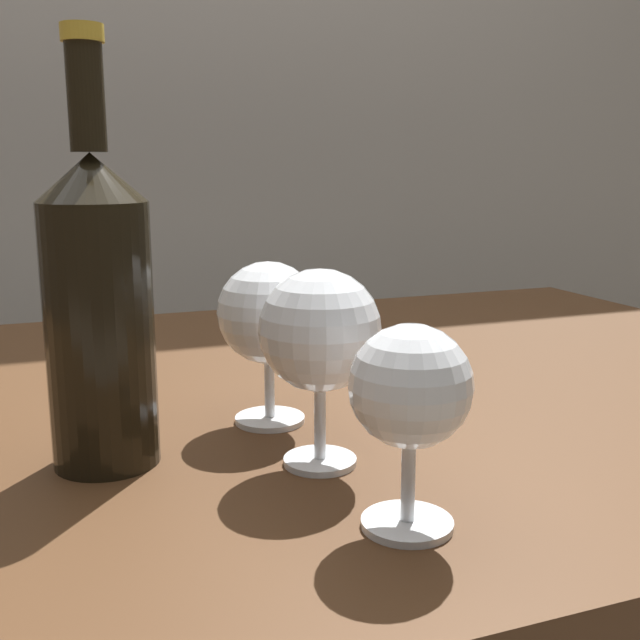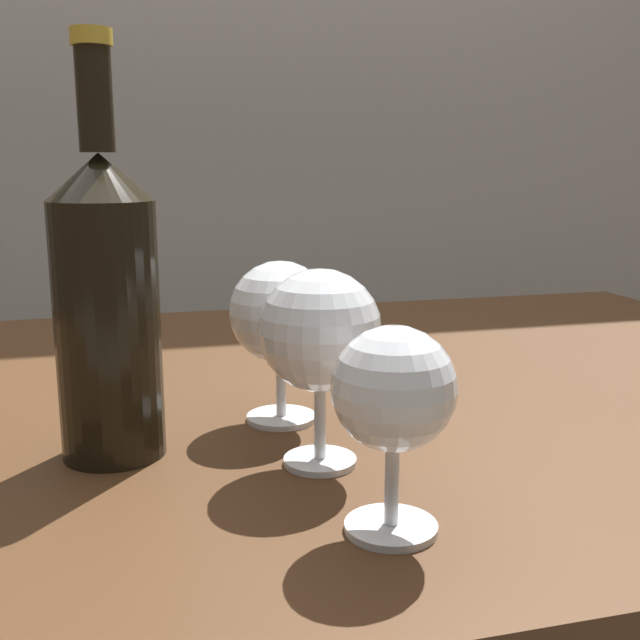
% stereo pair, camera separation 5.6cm
% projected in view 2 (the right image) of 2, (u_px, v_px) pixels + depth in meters
% --- Properties ---
extents(back_wall, '(5.00, 0.08, 2.60)m').
position_uv_depth(back_wall, '(161.00, 15.00, 1.78)').
color(back_wall, gray).
rests_on(back_wall, ground_plane).
extents(dining_table, '(1.44, 0.87, 0.73)m').
position_uv_depth(dining_table, '(251.00, 469.00, 0.79)').
color(dining_table, '#472B16').
rests_on(dining_table, ground_plane).
extents(wine_glass_amber, '(0.08, 0.08, 0.13)m').
position_uv_depth(wine_glass_amber, '(394.00, 395.00, 0.46)').
color(wine_glass_amber, white).
rests_on(wine_glass_amber, dining_table).
extents(wine_glass_merlot, '(0.09, 0.09, 0.15)m').
position_uv_depth(wine_glass_merlot, '(320.00, 332.00, 0.56)').
color(wine_glass_merlot, white).
rests_on(wine_glass_merlot, dining_table).
extents(wine_glass_chardonnay, '(0.09, 0.09, 0.14)m').
position_uv_depth(wine_glass_chardonnay, '(280.00, 315.00, 0.66)').
color(wine_glass_chardonnay, white).
rests_on(wine_glass_chardonnay, dining_table).
extents(wine_bottle, '(0.08, 0.08, 0.32)m').
position_uv_depth(wine_bottle, '(107.00, 301.00, 0.58)').
color(wine_bottle, black).
rests_on(wine_bottle, dining_table).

